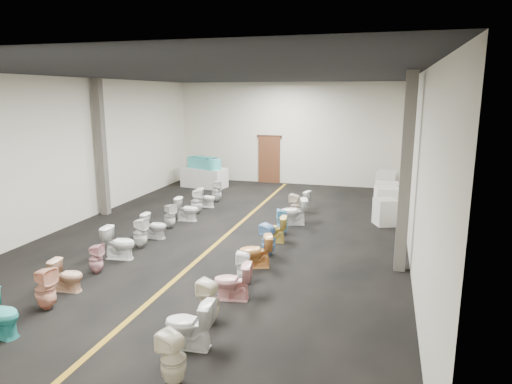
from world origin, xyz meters
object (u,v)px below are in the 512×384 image
Objects in this scene: toilet_right_1 at (189,324)px; toilet_right_10 at (296,206)px; appliance_crate_a at (386,212)px; toilet_left_5 at (140,233)px; toilet_left_3 at (96,259)px; toilet_right_5 at (256,251)px; toilet_left_10 at (207,198)px; appliance_crate_c at (386,195)px; toilet_left_2 at (67,275)px; toilet_right_0 at (173,359)px; toilet_left_4 at (119,243)px; toilet_left_9 at (197,201)px; toilet_left_1 at (45,289)px; appliance_crate_d at (387,185)px; toilet_right_2 at (209,301)px; appliance_crate_b at (386,202)px; toilet_left_0 at (0,313)px; toilet_left_11 at (217,191)px; bathtub at (204,163)px; toilet_right_6 at (269,240)px; toilet_right_7 at (273,229)px; toilet_right_11 at (300,200)px; toilet_right_4 at (244,268)px; toilet_right_3 at (233,281)px; toilet_left_6 at (155,226)px; toilet_right_9 at (294,212)px; display_table at (204,178)px; toilet_left_8 at (187,209)px; toilet_right_8 at (283,222)px.

toilet_right_1 is 1.05× the size of toilet_right_10.
toilet_left_5 is at bearing -147.01° from appliance_crate_a.
toilet_right_5 is (3.39, 1.34, 0.05)m from toilet_left_3.
appliance_crate_c is at bearing -72.62° from toilet_left_10.
appliance_crate_a is 1.21× the size of toilet_left_2.
appliance_crate_a reaches higher than toilet_right_10.
toilet_left_4 is at bearing -122.19° from toilet_right_0.
toilet_left_9 is at bearing -0.30° from toilet_left_5.
toilet_left_1 is 1.03× the size of toilet_left_5.
toilet_left_10 is (0.09, 5.49, -0.07)m from toilet_left_4.
appliance_crate_d reaches higher than toilet_left_10.
toilet_left_3 is 3.61m from toilet_right_2.
appliance_crate_b is at bearing -98.85° from toilet_left_9.
toilet_left_11 is (0.02, 10.15, 0.02)m from toilet_left_0.
appliance_crate_d is 1.29× the size of toilet_right_1.
appliance_crate_a is at bearing -25.51° from toilet_left_0.
bathtub is 1.77× the size of appliance_crate_b.
toilet_right_6 is 1.10× the size of toilet_right_7.
toilet_right_11 is at bearing -6.39° from bathtub.
appliance_crate_c is 1.11× the size of toilet_right_0.
toilet_left_5 is 4.62m from toilet_right_2.
toilet_right_4 is at bearing -149.83° from toilet_left_10.
appliance_crate_a is at bearing 146.81° from toilet_right_3.
toilet_right_5 is at bearing -98.65° from toilet_left_5.
toilet_right_11 is at bearing -155.91° from toilet_right_6.
toilet_left_9 is at bearing -178.18° from toilet_left_10.
toilet_right_0 is (3.38, -10.58, -0.01)m from toilet_left_11.
toilet_left_4 is 3.70m from toilet_right_6.
toilet_left_9 is at bearing -167.56° from appliance_crate_b.
toilet_left_6 is 0.96× the size of toilet_right_7.
toilet_right_9 reaches higher than toilet_right_7.
toilet_left_9 is (1.46, -4.24, 0.00)m from display_table.
appliance_crate_b reaches higher than toilet_left_2.
toilet_left_1 is at bearing 177.82° from toilet_left_3.
appliance_crate_d is 10.08m from toilet_left_5.
appliance_crate_b is 8.03m from toilet_left_5.
toilet_left_6 is at bearing 172.86° from toilet_left_8.
toilet_right_1 reaches higher than toilet_left_6.
toilet_right_3 reaches higher than toilet_right_11.
toilet_right_0 is at bearing -106.92° from appliance_crate_a.
toilet_right_2 is (3.24, -6.97, -0.02)m from toilet_left_9.
bathtub reaches higher than toilet_right_8.
toilet_right_5 is (3.24, -3.28, 0.02)m from toilet_left_8.
display_table is 8.59m from appliance_crate_a.
bathtub is 10.89m from toilet_left_2.
appliance_crate_a is 6.21m from toilet_right_4.
toilet_right_4 is at bearing -126.73° from toilet_left_6.
toilet_left_0 is at bearing -10.44° from toilet_right_6.
toilet_left_2 is 0.95× the size of toilet_left_6.
toilet_left_8 is at bearing -73.53° from display_table.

